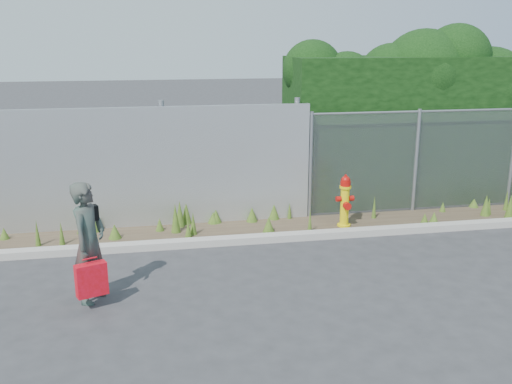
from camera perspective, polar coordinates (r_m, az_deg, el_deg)
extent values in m
plane|color=#333335|center=(8.19, 3.91, -9.24)|extent=(80.00, 80.00, 0.00)
cube|color=#A69F96|center=(9.79, 1.30, -4.62)|extent=(16.00, 0.22, 0.12)
cube|color=#473828|center=(10.36, 0.62, -3.79)|extent=(16.00, 1.20, 0.01)
cone|color=#395A1B|center=(10.08, -6.31, -3.22)|extent=(0.13, 0.13, 0.42)
cone|color=#395A1B|center=(12.46, 23.76, -0.79)|extent=(0.10, 0.10, 0.44)
cone|color=#395A1B|center=(10.56, -17.18, -3.52)|extent=(0.12, 0.12, 0.22)
cone|color=#395A1B|center=(11.13, 11.74, -1.54)|extent=(0.08, 0.08, 0.46)
cone|color=#395A1B|center=(10.68, -4.29, -2.65)|extent=(0.23, 0.23, 0.22)
cone|color=#395A1B|center=(10.67, -6.99, -2.13)|extent=(0.20, 0.20, 0.43)
cone|color=#395A1B|center=(11.95, 24.07, -1.39)|extent=(0.18, 0.18, 0.47)
cone|color=#395A1B|center=(11.00, 17.36, -2.65)|extent=(0.22, 0.22, 0.27)
cone|color=#395A1B|center=(12.04, 22.25, -1.38)|extent=(0.12, 0.12, 0.34)
cone|color=#395A1B|center=(10.88, 1.82, -2.05)|extent=(0.21, 0.21, 0.30)
cone|color=#395A1B|center=(10.19, 5.42, -2.89)|extent=(0.08, 0.08, 0.45)
cone|color=#395A1B|center=(10.38, -9.61, -3.29)|extent=(0.16, 0.16, 0.25)
cone|color=#395A1B|center=(10.52, -7.62, -2.23)|extent=(0.18, 0.18, 0.50)
cone|color=#395A1B|center=(10.56, -15.87, -2.81)|extent=(0.18, 0.18, 0.43)
cone|color=#395A1B|center=(11.93, 22.00, -1.30)|extent=(0.19, 0.19, 0.43)
cone|color=#395A1B|center=(10.74, -23.87, -3.88)|extent=(0.17, 0.17, 0.22)
cone|color=#395A1B|center=(10.91, 3.38, -1.93)|extent=(0.08, 0.08, 0.33)
cone|color=#395A1B|center=(10.73, -0.41, -2.32)|extent=(0.22, 0.22, 0.29)
cone|color=#395A1B|center=(11.94, 18.17, -1.47)|extent=(0.13, 0.13, 0.21)
cone|color=#395A1B|center=(10.15, 1.27, -3.36)|extent=(0.22, 0.22, 0.29)
cone|color=#395A1B|center=(10.70, -4.03, -2.50)|extent=(0.22, 0.22, 0.26)
cone|color=#395A1B|center=(10.15, -21.03, -3.92)|extent=(0.09, 0.09, 0.46)
cone|color=#395A1B|center=(9.96, -6.80, -3.80)|extent=(0.13, 0.13, 0.31)
cone|color=#395A1B|center=(11.04, 16.51, -2.65)|extent=(0.16, 0.16, 0.22)
cone|color=#395A1B|center=(10.08, -18.88, -4.00)|extent=(0.10, 0.10, 0.41)
cone|color=#395A1B|center=(10.14, -13.94, -3.92)|extent=(0.23, 0.23, 0.27)
cone|color=#395A1B|center=(12.46, 20.95, -1.09)|extent=(0.20, 0.20, 0.19)
cone|color=#395A1B|center=(10.21, -8.06, -2.67)|extent=(0.17, 0.17, 0.54)
cube|color=#ADB0B4|center=(10.54, -17.64, 2.01)|extent=(8.50, 0.08, 2.20)
cylinder|color=gray|center=(10.88, -24.13, 2.05)|extent=(0.10, 0.10, 2.30)
cylinder|color=gray|center=(10.56, -9.22, 2.84)|extent=(0.10, 0.10, 2.30)
cylinder|color=gray|center=(10.90, 4.04, 3.39)|extent=(0.10, 0.10, 2.30)
cube|color=gray|center=(12.15, 20.16, 3.00)|extent=(6.50, 0.03, 2.00)
cylinder|color=gray|center=(11.99, 20.60, 7.67)|extent=(6.50, 0.04, 0.04)
cylinder|color=gray|center=(10.88, 5.46, 2.66)|extent=(0.07, 0.07, 2.05)
cylinder|color=gray|center=(11.65, 15.71, 3.00)|extent=(0.07, 0.07, 2.05)
cylinder|color=gray|center=(12.71, 24.26, 3.21)|extent=(0.07, 0.07, 2.05)
cube|color=black|center=(13.06, 19.30, 6.12)|extent=(7.30, 1.60, 3.00)
sphere|color=black|center=(11.92, 5.65, 12.06)|extent=(1.22, 1.22, 1.22)
sphere|color=black|center=(11.89, 9.03, 10.99)|extent=(1.15, 1.15, 1.15)
sphere|color=black|center=(12.45, 13.38, 11.06)|extent=(1.42, 1.42, 1.42)
sphere|color=black|center=(12.64, 16.38, 11.27)|extent=(1.84, 1.84, 1.84)
sphere|color=black|center=(12.84, 19.36, 12.49)|extent=(1.42, 1.42, 1.42)
sphere|color=black|center=(13.38, 22.14, 9.60)|extent=(1.75, 1.75, 1.75)
cylinder|color=yellow|center=(10.64, 8.77, -3.33)|extent=(0.24, 0.24, 0.05)
cylinder|color=yellow|center=(10.54, 8.84, -1.55)|extent=(0.16, 0.16, 0.74)
cylinder|color=yellow|center=(10.43, 8.93, 0.50)|extent=(0.21, 0.21, 0.04)
cylinder|color=#B20F0A|center=(10.42, 8.94, 0.83)|extent=(0.18, 0.18, 0.09)
sphere|color=#B20F0A|center=(10.40, 8.96, 1.15)|extent=(0.17, 0.17, 0.17)
cylinder|color=#B20F0A|center=(10.38, 8.98, 1.62)|extent=(0.04, 0.04, 0.04)
cylinder|color=#B20F0A|center=(10.45, 8.25, -0.69)|extent=(0.09, 0.10, 0.10)
cylinder|color=#B20F0A|center=(10.53, 9.51, -0.62)|extent=(0.09, 0.10, 0.10)
cylinder|color=#B20F0A|center=(10.41, 9.08, -1.39)|extent=(0.13, 0.10, 0.13)
imported|color=#106A5A|center=(7.74, -16.36, -4.85)|extent=(0.59, 0.69, 1.62)
cube|color=red|center=(7.62, -16.13, -8.41)|extent=(0.39, 0.14, 0.43)
cylinder|color=red|center=(7.51, -16.30, -6.40)|extent=(0.18, 0.02, 0.02)
cube|color=black|center=(7.74, -16.49, -2.10)|extent=(0.27, 0.11, 0.20)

